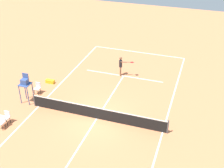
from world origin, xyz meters
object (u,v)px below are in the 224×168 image
Objects in this scene: courtside_chair_near at (6,117)px; umpire_chair at (25,84)px; courtside_chair_far at (1,121)px; tennis_ball at (115,87)px; equipment_bag at (50,81)px; player_serving at (121,65)px; courtside_chair_mid at (37,88)px.

umpire_chair is at bearing -87.52° from courtside_chair_near.
tennis_ball is at bearing -127.10° from courtside_chair_far.
umpire_chair is at bearing 85.84° from equipment_bag.
player_serving is 2.46m from tennis_ball.
courtside_chair_far is (0.00, 0.54, 0.00)m from courtside_chair_near.
courtside_chair_near is (-0.12, 2.80, -1.07)m from umpire_chair.
umpire_chair reaches higher than tennis_ball.
courtside_chair_mid is at bearing 86.44° from equipment_bag.
tennis_ball is 0.03× the size of umpire_chair.
umpire_chair reaches higher than courtside_chair_near.
courtside_chair_far is at bearing -43.16° from player_serving.
player_serving is at bearing -131.41° from umpire_chair.
tennis_ball is at bearing -144.35° from umpire_chair.
player_serving is at bearing -120.93° from courtside_chair_near.
equipment_bag is at bearing -94.16° from umpire_chair.
player_serving is 10.69m from courtside_chair_near.
courtside_chair_near is at bearing 90.09° from courtside_chair_mid.
courtside_chair_mid is (5.66, 2.83, 0.50)m from tennis_ball.
courtside_chair_near is at bearing 50.84° from tennis_ball.
courtside_chair_near is (5.49, 9.16, -0.55)m from player_serving.
player_serving is 2.39× the size of equipment_bag.
player_serving is 7.48m from courtside_chair_mid.
player_serving is at bearing -85.79° from tennis_ball.
equipment_bag is (-0.11, -1.78, -0.38)m from courtside_chair_mid.
tennis_ball is at bearing -153.45° from courtside_chair_mid.
player_serving is at bearing -137.43° from courtside_chair_mid.
courtside_chair_far is 6.45m from equipment_bag.
tennis_ball is 0.07× the size of courtside_chair_near.
courtside_chair_mid is at bearing -94.98° from umpire_chair.
courtside_chair_mid is at bearing -89.96° from courtside_chair_far.
courtside_chair_far is at bearing 90.04° from courtside_chair_mid.
umpire_chair is at bearing -87.97° from courtside_chair_far.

